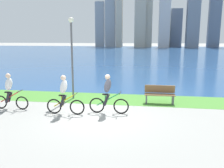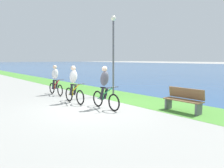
% 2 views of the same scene
% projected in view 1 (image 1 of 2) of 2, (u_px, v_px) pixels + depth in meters
% --- Properties ---
extents(ground_plane, '(300.00, 300.00, 0.00)m').
position_uv_depth(ground_plane, '(99.00, 115.00, 10.03)').
color(ground_plane, gray).
extents(grass_strip_bayside, '(120.00, 2.38, 0.01)m').
position_uv_depth(grass_strip_bayside, '(110.00, 99.00, 12.81)').
color(grass_strip_bayside, '#478433').
rests_on(grass_strip_bayside, ground).
extents(bay_water_surface, '(300.00, 84.33, 0.00)m').
position_uv_depth(bay_water_surface, '(140.00, 52.00, 54.89)').
color(bay_water_surface, navy).
rests_on(bay_water_surface, ground).
extents(cyclist_lead, '(1.74, 0.52, 1.71)m').
position_uv_depth(cyclist_lead, '(108.00, 94.00, 10.18)').
color(cyclist_lead, black).
rests_on(cyclist_lead, ground).
extents(cyclist_trailing, '(1.68, 0.52, 1.70)m').
position_uv_depth(cyclist_trailing, '(64.00, 95.00, 10.06)').
color(cyclist_trailing, black).
rests_on(cyclist_trailing, ground).
extents(cyclist_distant_rear, '(1.68, 0.52, 1.66)m').
position_uv_depth(cyclist_distant_rear, '(10.00, 91.00, 10.80)').
color(cyclist_distant_rear, black).
rests_on(cyclist_distant_rear, ground).
extents(bench_near_path, '(1.50, 0.47, 0.90)m').
position_uv_depth(bench_near_path, '(160.00, 94.00, 11.87)').
color(bench_near_path, brown).
rests_on(bench_near_path, ground).
extents(lamppost_tall, '(0.28, 0.28, 4.28)m').
position_uv_depth(lamppost_tall, '(72.00, 47.00, 12.40)').
color(lamppost_tall, '#595960').
rests_on(lamppost_tall, ground).
extents(city_skyline_far_shore, '(45.39, 9.79, 26.35)m').
position_uv_depth(city_skyline_far_shore, '(151.00, 17.00, 85.67)').
color(city_skyline_far_shore, '#8C939E').
rests_on(city_skyline_far_shore, ground).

